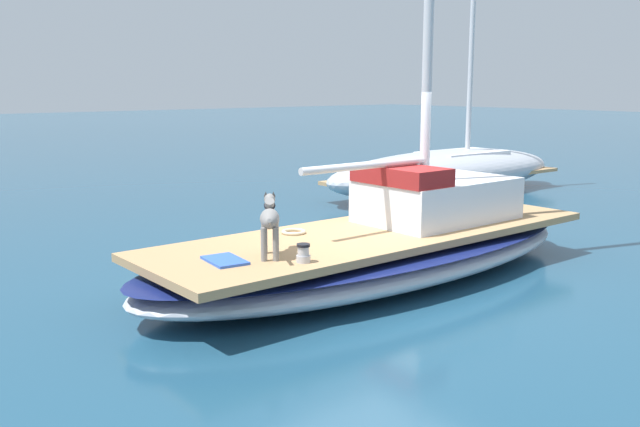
{
  "coord_description": "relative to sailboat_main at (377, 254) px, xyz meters",
  "views": [
    {
      "loc": [
        6.61,
        -6.36,
        2.6
      ],
      "look_at": [
        0.0,
        -1.0,
        1.01
      ],
      "focal_mm": 38.84,
      "sensor_mm": 36.0,
      "label": 1
    }
  ],
  "objects": [
    {
      "name": "ground_plane",
      "position": [
        0.0,
        0.0,
        -0.34
      ],
      "size": [
        120.0,
        120.0,
        0.0
      ],
      "primitive_type": "plane",
      "color": "navy"
    },
    {
      "name": "sailboat_main",
      "position": [
        0.0,
        0.0,
        0.0
      ],
      "size": [
        2.52,
        7.24,
        0.66
      ],
      "color": "#B2B7C1",
      "rests_on": "ground"
    },
    {
      "name": "cabin_house",
      "position": [
        -0.0,
        1.12,
        0.67
      ],
      "size": [
        1.4,
        2.22,
        0.84
      ],
      "color": "silver",
      "rests_on": "sailboat_main"
    },
    {
      "name": "dog_grey",
      "position": [
        0.25,
        -1.94,
        0.75
      ],
      "size": [
        0.81,
        0.61,
        0.7
      ],
      "color": "gray",
      "rests_on": "sailboat_main"
    },
    {
      "name": "deck_winch",
      "position": [
        0.72,
        -1.82,
        0.42
      ],
      "size": [
        0.16,
        0.16,
        0.21
      ],
      "color": "#B7B7BC",
      "rests_on": "sailboat_main"
    },
    {
      "name": "coiled_rope",
      "position": [
        -0.56,
        -0.99,
        0.35
      ],
      "size": [
        0.32,
        0.32,
        0.04
      ],
      "primitive_type": "torus",
      "color": "beige",
      "rests_on": "sailboat_main"
    },
    {
      "name": "deck_towel",
      "position": [
        0.15,
        -2.48,
        0.34
      ],
      "size": [
        0.6,
        0.43,
        0.03
      ],
      "primitive_type": "cube",
      "rotation": [
        0.0,
        0.0,
        -0.12
      ],
      "color": "blue",
      "rests_on": "sailboat_main"
    },
    {
      "name": "moored_boat_port_side",
      "position": [
        -4.24,
        6.33,
        0.24
      ],
      "size": [
        2.42,
        7.17,
        8.12
      ],
      "color": "#B2B7C1",
      "rests_on": "ground"
    }
  ]
}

